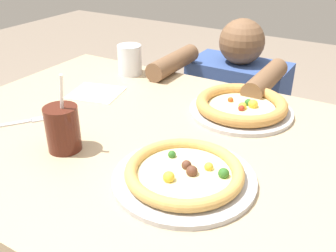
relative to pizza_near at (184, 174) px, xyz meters
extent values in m
cube|color=tan|center=(-0.20, 0.13, -0.04)|extent=(1.20, 0.92, 0.04)
cylinder|color=#89765B|center=(-0.73, 0.51, -0.41)|extent=(0.07, 0.07, 0.71)
cylinder|color=#B7B7BC|center=(0.00, 0.00, -0.01)|extent=(0.31, 0.31, 0.01)
cylinder|color=beige|center=(0.00, 0.00, 0.00)|extent=(0.20, 0.20, 0.01)
torus|color=tan|center=(0.00, 0.00, 0.01)|extent=(0.26, 0.26, 0.03)
sphere|color=#2D6623|center=(-0.06, 0.04, 0.01)|extent=(0.02, 0.02, 0.02)
sphere|color=gold|center=(-0.01, -0.04, 0.01)|extent=(0.03, 0.03, 0.03)
sphere|color=brown|center=(0.02, 0.00, 0.01)|extent=(0.03, 0.03, 0.03)
sphere|color=gold|center=(0.04, 0.04, 0.01)|extent=(0.02, 0.02, 0.02)
sphere|color=#2D6623|center=(0.08, 0.03, 0.01)|extent=(0.02, 0.02, 0.02)
sphere|color=brown|center=(-0.01, 0.02, 0.01)|extent=(0.02, 0.02, 0.02)
cylinder|color=#B7B7BC|center=(-0.02, 0.38, -0.01)|extent=(0.30, 0.30, 0.01)
cylinder|color=beige|center=(-0.02, 0.38, 0.00)|extent=(0.20, 0.20, 0.01)
torus|color=#C68C47|center=(-0.02, 0.38, 0.01)|extent=(0.27, 0.27, 0.04)
sphere|color=#BF4C19|center=(-0.06, 0.40, 0.01)|extent=(0.02, 0.02, 0.02)
sphere|color=gold|center=(0.01, 0.40, 0.01)|extent=(0.03, 0.03, 0.03)
sphere|color=gold|center=(-0.01, 0.41, 0.01)|extent=(0.02, 0.02, 0.02)
sphere|color=maroon|center=(-0.01, 0.36, 0.01)|extent=(0.02, 0.02, 0.02)
sphere|color=#2D6623|center=(-0.01, 0.40, 0.01)|extent=(0.02, 0.02, 0.02)
sphere|color=gold|center=(-0.01, 0.37, 0.01)|extent=(0.02, 0.02, 0.02)
cylinder|color=#4C1E14|center=(-0.32, -0.03, 0.04)|extent=(0.08, 0.08, 0.11)
cylinder|color=white|center=(-0.31, -0.03, 0.13)|extent=(0.03, 0.01, 0.10)
cylinder|color=silver|center=(-0.50, 0.49, 0.04)|extent=(0.09, 0.09, 0.11)
cube|color=white|center=(-0.49, 0.50, 0.06)|extent=(0.03, 0.03, 0.02)
cube|color=white|center=(-0.49, 0.48, 0.06)|extent=(0.03, 0.03, 0.02)
cube|color=white|center=(-0.49, 0.28, -0.02)|extent=(0.19, 0.18, 0.00)
cube|color=silver|center=(-0.56, -0.03, -0.02)|extent=(0.11, 0.14, 0.00)
cube|color=silver|center=(-0.50, 0.05, -0.02)|extent=(0.05, 0.05, 0.00)
cylinder|color=#333847|center=(-0.20, 0.83, -0.54)|extent=(0.32, 0.32, 0.45)
cube|color=#334C8C|center=(-0.20, 0.83, -0.17)|extent=(0.40, 0.22, 0.30)
sphere|color=brown|center=(-0.20, 0.83, 0.07)|extent=(0.18, 0.18, 0.18)
cylinder|color=brown|center=(-0.37, 0.60, 0.02)|extent=(0.07, 0.28, 0.07)
cylinder|color=brown|center=(-0.02, 0.60, 0.02)|extent=(0.07, 0.28, 0.07)
camera|label=1|loc=(0.32, -0.61, 0.48)|focal=41.06mm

